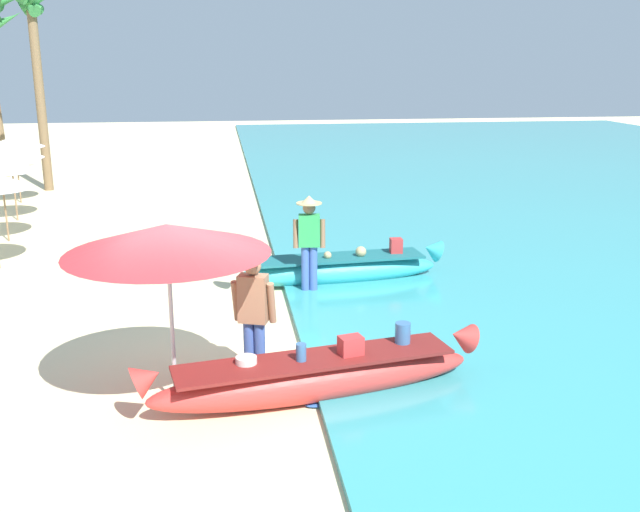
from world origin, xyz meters
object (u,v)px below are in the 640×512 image
at_px(person_tourist_customer, 254,312).
at_px(paddle, 333,425).
at_px(boat_red_foreground, 316,376).
at_px(boat_cyan_midground, 339,269).
at_px(person_vendor_hatted, 309,238).
at_px(patio_umbrella_large, 167,240).
at_px(palm_tree_leaning_seaward, 32,21).

xyz_separation_m(person_tourist_customer, paddle, (0.80, -1.38, -0.89)).
bearing_deg(boat_red_foreground, boat_cyan_midground, 77.29).
distance_m(person_vendor_hatted, patio_umbrella_large, 4.49).
distance_m(person_vendor_hatted, paddle, 4.84).
xyz_separation_m(boat_cyan_midground, paddle, (-0.93, -5.29, -0.26)).
xyz_separation_m(patio_umbrella_large, paddle, (1.78, -0.88, -1.99)).
relative_size(person_vendor_hatted, person_tourist_customer, 1.08).
height_order(patio_umbrella_large, palm_tree_leaning_seaward, palm_tree_leaning_seaward).
bearing_deg(boat_red_foreground, person_tourist_customer, 137.36).
distance_m(person_tourist_customer, palm_tree_leaning_seaward, 16.49).
distance_m(boat_red_foreground, paddle, 0.78).
height_order(boat_cyan_midground, paddle, boat_cyan_midground).
xyz_separation_m(boat_cyan_midground, patio_umbrella_large, (-2.71, -4.41, 1.73)).
bearing_deg(boat_cyan_midground, person_tourist_customer, -113.86).
bearing_deg(paddle, patio_umbrella_large, 153.60).
distance_m(boat_red_foreground, person_tourist_customer, 1.14).
distance_m(boat_cyan_midground, paddle, 5.38).
relative_size(boat_red_foreground, person_tourist_customer, 2.63).
distance_m(boat_red_foreground, boat_cyan_midground, 4.68).
distance_m(person_tourist_customer, patio_umbrella_large, 1.55).
bearing_deg(person_tourist_customer, patio_umbrella_large, -153.16).
height_order(boat_cyan_midground, person_vendor_hatted, person_vendor_hatted).
height_order(boat_red_foreground, person_vendor_hatted, person_vendor_hatted).
height_order(boat_red_foreground, person_tourist_customer, person_tourist_customer).
xyz_separation_m(boat_cyan_midground, person_tourist_customer, (-1.73, -3.92, 0.63)).
distance_m(person_vendor_hatted, person_tourist_customer, 3.54).
bearing_deg(person_tourist_customer, boat_red_foreground, -42.64).
bearing_deg(patio_umbrella_large, person_tourist_customer, 26.84).
bearing_deg(person_vendor_hatted, palm_tree_leaning_seaward, 120.57).
distance_m(boat_red_foreground, palm_tree_leaning_seaward, 17.49).
xyz_separation_m(person_tourist_customer, patio_umbrella_large, (-0.98, -0.49, 1.10)).
relative_size(boat_red_foreground, person_vendor_hatted, 2.45).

